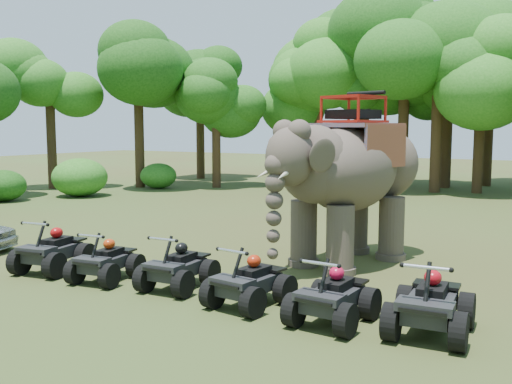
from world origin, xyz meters
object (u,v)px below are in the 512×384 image
atv_0 (53,245)px  atv_4 (333,289)px  elephant (350,178)px  atv_5 (431,296)px  atv_3 (249,275)px  atv_1 (106,256)px  atv_2 (178,261)px

atv_0 → atv_4: atv_0 is taller
elephant → atv_0: size_ratio=2.98×
elephant → atv_5: size_ratio=2.92×
atv_3 → atv_0: bearing=-172.8°
atv_0 → atv_1: size_ratio=1.11×
atv_4 → atv_5: size_ratio=0.93×
atv_4 → atv_5: atv_5 is taller
atv_1 → atv_2: size_ratio=0.95×
elephant → atv_4: bearing=-56.3°
atv_0 → atv_1: bearing=-9.0°
atv_5 → atv_0: bearing=177.5°
elephant → atv_4: 5.00m
elephant → atv_0: bearing=-126.8°
atv_4 → atv_5: 1.67m
atv_5 → atv_1: bearing=177.9°
atv_3 → atv_5: 3.45m
atv_2 → atv_5: size_ratio=0.92×
elephant → atv_4: elephant is taller
atv_4 → atv_5: bearing=13.5°
atv_5 → atv_3: bearing=179.3°
elephant → atv_2: size_ratio=3.17×
atv_0 → atv_2: size_ratio=1.06×
atv_0 → atv_2: bearing=-4.3°
atv_1 → atv_5: 7.25m
atv_2 → atv_3: atv_3 is taller
atv_1 → atv_3: atv_3 is taller
atv_2 → atv_3: bearing=-10.8°
atv_1 → atv_0: bearing=172.3°
atv_1 → atv_2: 1.86m
elephant → atv_1: 6.32m
elephant → atv_0: elephant is taller
atv_3 → atv_5: bearing=10.2°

